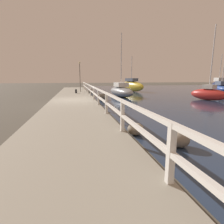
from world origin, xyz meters
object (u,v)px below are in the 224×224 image
Objects in this scene: dock_lamp at (80,71)px; sailboat_navy at (219,85)px; sailboat_red at (209,94)px; sailboat_blue at (221,88)px; sailboat_yellow at (131,86)px; mooring_bollard at (76,91)px; sailboat_gray at (121,91)px.

sailboat_navy is (22.40, 3.90, -1.92)m from dock_lamp.
sailboat_red is 11.27m from sailboat_blue.
dock_lamp is 0.55× the size of sailboat_yellow.
dock_lamp is 19.37m from sailboat_blue.
dock_lamp is 13.34m from sailboat_red.
sailboat_yellow is 14.91m from sailboat_navy.
sailboat_red is 1.38× the size of sailboat_blue.
sailboat_blue is at bearing -31.63° from sailboat_yellow.
sailboat_navy reaches higher than dock_lamp.
mooring_bollard is 0.10× the size of sailboat_blue.
sailboat_navy is 5.00m from sailboat_blue.
sailboat_blue is (19.26, 0.02, -2.13)m from dock_lamp.
dock_lamp is 5.44m from sailboat_gray.
dock_lamp is at bearing 74.12° from mooring_bollard.
mooring_bollard is at bearing 132.35° from sailboat_red.
sailboat_navy reaches higher than sailboat_yellow.
mooring_bollard is at bearing -156.97° from sailboat_yellow.
sailboat_red is (10.84, -7.48, -2.16)m from dock_lamp.
sailboat_gray reaches higher than dock_lamp.
dock_lamp is 0.54× the size of sailboat_red.
sailboat_red reaches higher than dock_lamp.
mooring_bollard is at bearing -105.88° from dock_lamp.
sailboat_red is at bearing -39.43° from sailboat_gray.
mooring_bollard is at bearing -146.42° from sailboat_navy.
sailboat_navy is at bearing 69.49° from sailboat_blue.
sailboat_navy is (18.29, 6.75, 0.22)m from sailboat_gray.
sailboat_blue is at bearing 5.79° from sailboat_gray.
mooring_bollard is 0.07× the size of sailboat_gray.
dock_lamp is 0.54× the size of sailboat_gray.
sailboat_yellow is at bearing -160.78° from sailboat_navy.
dock_lamp is at bearing 140.31° from sailboat_gray.
sailboat_gray is 1.40× the size of sailboat_blue.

